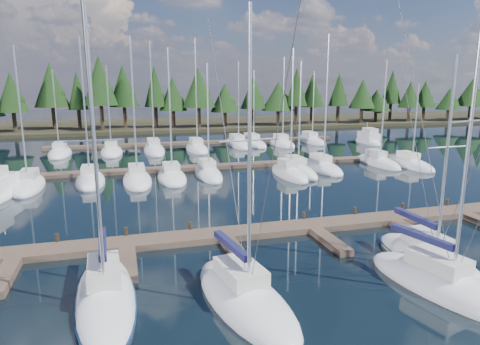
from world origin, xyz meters
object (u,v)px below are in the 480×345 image
object	(u,v)px
front_sailboat_2	(244,297)
front_sailboat_4	(430,260)
front_sailboat_3	(443,285)
motor_yacht_right	(369,140)
main_dock	(314,229)
front_sailboat_1	(105,297)

from	to	relation	value
front_sailboat_2	front_sailboat_4	distance (m)	10.92
front_sailboat_3	motor_yacht_right	world-z (taller)	front_sailboat_3
front_sailboat_4	motor_yacht_right	bearing A→B (deg)	61.59
main_dock	front_sailboat_3	world-z (taller)	front_sailboat_3
front_sailboat_3	front_sailboat_2	bearing A→B (deg)	171.37
main_dock	front_sailboat_3	bearing A→B (deg)	-75.11
front_sailboat_1	main_dock	bearing A→B (deg)	24.30
main_dock	front_sailboat_3	xyz separation A→B (m)	(2.42, -9.11, 0.09)
front_sailboat_1	front_sailboat_3	distance (m)	15.82
front_sailboat_2	front_sailboat_3	world-z (taller)	front_sailboat_3
main_dock	front_sailboat_2	distance (m)	10.43
front_sailboat_2	motor_yacht_right	xyz separation A→B (m)	(33.80, 43.60, 0.17)
front_sailboat_3	front_sailboat_4	bearing A→B (deg)	62.40
main_dock	front_sailboat_4	xyz separation A→B (m)	(3.79, -6.49, 0.07)
front_sailboat_4	front_sailboat_1	bearing A→B (deg)	178.00
front_sailboat_3	front_sailboat_4	size ratio (longest dim) A/B	1.24
front_sailboat_1	front_sailboat_2	xyz separation A→B (m)	(6.01, -1.77, 0.00)
front_sailboat_1	front_sailboat_3	world-z (taller)	front_sailboat_3
front_sailboat_3	front_sailboat_4	xyz separation A→B (m)	(1.37, 2.62, -0.02)
front_sailboat_3	motor_yacht_right	xyz separation A→B (m)	(24.31, 45.04, 0.16)
front_sailboat_3	front_sailboat_1	bearing A→B (deg)	168.30
front_sailboat_3	motor_yacht_right	size ratio (longest dim) A/B	1.75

